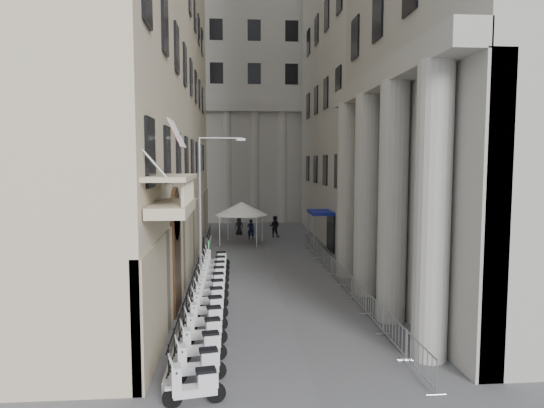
{
  "coord_description": "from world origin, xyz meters",
  "views": [
    {
      "loc": [
        -2.37,
        -9.55,
        6.75
      ],
      "look_at": [
        -0.34,
        15.5,
        4.5
      ],
      "focal_mm": 32.0,
      "sensor_mm": 36.0,
      "label": 1
    }
  ],
  "objects_px": {
    "security_tent": "(238,208)",
    "pedestrian_b": "(275,226)",
    "scooter_0": "(195,405)",
    "street_lamp": "(206,196)",
    "info_kiosk": "(206,250)",
    "pedestrian_a": "(251,229)"
  },
  "relations": [
    {
      "from": "street_lamp",
      "to": "security_tent",
      "type": "bearing_deg",
      "value": 77.37
    },
    {
      "from": "street_lamp",
      "to": "pedestrian_b",
      "type": "bearing_deg",
      "value": 67.44
    },
    {
      "from": "street_lamp",
      "to": "info_kiosk",
      "type": "distance_m",
      "value": 6.13
    },
    {
      "from": "info_kiosk",
      "to": "security_tent",
      "type": "bearing_deg",
      "value": 60.96
    },
    {
      "from": "scooter_0",
      "to": "pedestrian_b",
      "type": "height_order",
      "value": "pedestrian_b"
    },
    {
      "from": "security_tent",
      "to": "scooter_0",
      "type": "bearing_deg",
      "value": -93.24
    },
    {
      "from": "street_lamp",
      "to": "pedestrian_a",
      "type": "distance_m",
      "value": 14.91
    },
    {
      "from": "security_tent",
      "to": "pedestrian_a",
      "type": "xyz_separation_m",
      "value": [
        1.11,
        1.68,
        -1.99
      ]
    },
    {
      "from": "pedestrian_a",
      "to": "pedestrian_b",
      "type": "distance_m",
      "value": 2.44
    },
    {
      "from": "info_kiosk",
      "to": "pedestrian_b",
      "type": "bearing_deg",
      "value": 49.65
    },
    {
      "from": "security_tent",
      "to": "pedestrian_b",
      "type": "distance_m",
      "value": 4.73
    },
    {
      "from": "scooter_0",
      "to": "pedestrian_a",
      "type": "xyz_separation_m",
      "value": [
        2.61,
        28.18,
        0.87
      ]
    },
    {
      "from": "street_lamp",
      "to": "pedestrian_a",
      "type": "height_order",
      "value": "street_lamp"
    },
    {
      "from": "pedestrian_a",
      "to": "security_tent",
      "type": "bearing_deg",
      "value": 64.49
    },
    {
      "from": "security_tent",
      "to": "pedestrian_a",
      "type": "height_order",
      "value": "security_tent"
    },
    {
      "from": "pedestrian_a",
      "to": "info_kiosk",
      "type": "bearing_deg",
      "value": 78.14
    },
    {
      "from": "scooter_0",
      "to": "street_lamp",
      "type": "bearing_deg",
      "value": -8.04
    },
    {
      "from": "scooter_0",
      "to": "pedestrian_a",
      "type": "distance_m",
      "value": 28.32
    },
    {
      "from": "security_tent",
      "to": "pedestrian_a",
      "type": "bearing_deg",
      "value": 56.67
    },
    {
      "from": "street_lamp",
      "to": "info_kiosk",
      "type": "xyz_separation_m",
      "value": [
        -0.3,
        4.71,
        -3.91
      ]
    },
    {
      "from": "pedestrian_b",
      "to": "security_tent",
      "type": "bearing_deg",
      "value": 64.67
    },
    {
      "from": "scooter_0",
      "to": "street_lamp",
      "type": "height_order",
      "value": "street_lamp"
    }
  ]
}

